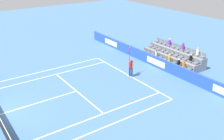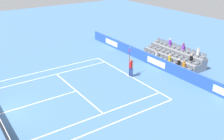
% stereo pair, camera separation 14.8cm
% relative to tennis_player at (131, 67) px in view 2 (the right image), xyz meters
% --- Properties ---
extents(line_baseline, '(10.97, 0.10, 0.01)m').
position_rel_tennis_player_xyz_m(line_baseline, '(0.31, -0.02, -0.99)').
color(line_baseline, white).
rests_on(line_baseline, ground).
extents(line_service, '(8.23, 0.10, 0.01)m').
position_rel_tennis_player_xyz_m(line_service, '(0.31, 5.47, -0.99)').
color(line_service, white).
rests_on(line_service, ground).
extents(line_centre_service, '(0.10, 6.40, 0.01)m').
position_rel_tennis_player_xyz_m(line_centre_service, '(0.31, 8.67, -0.99)').
color(line_centre_service, white).
rests_on(line_centre_service, ground).
extents(line_singles_sideline_left, '(0.10, 11.89, 0.01)m').
position_rel_tennis_player_xyz_m(line_singles_sideline_left, '(4.42, 5.93, -0.99)').
color(line_singles_sideline_left, white).
rests_on(line_singles_sideline_left, ground).
extents(line_singles_sideline_right, '(0.10, 11.89, 0.01)m').
position_rel_tennis_player_xyz_m(line_singles_sideline_right, '(-3.81, 5.93, -0.99)').
color(line_singles_sideline_right, white).
rests_on(line_singles_sideline_right, ground).
extents(line_doubles_sideline_left, '(0.10, 11.89, 0.01)m').
position_rel_tennis_player_xyz_m(line_doubles_sideline_left, '(5.79, 5.93, -0.99)').
color(line_doubles_sideline_left, white).
rests_on(line_doubles_sideline_left, ground).
extents(line_doubles_sideline_right, '(0.10, 11.89, 0.01)m').
position_rel_tennis_player_xyz_m(line_doubles_sideline_right, '(-5.18, 5.93, -0.99)').
color(line_doubles_sideline_right, white).
rests_on(line_doubles_sideline_right, ground).
extents(line_centre_mark, '(0.10, 0.20, 0.01)m').
position_rel_tennis_player_xyz_m(line_centre_mark, '(0.31, 0.08, -0.99)').
color(line_centre_mark, white).
rests_on(line_centre_mark, ground).
extents(sponsor_barrier, '(23.67, 0.22, 1.09)m').
position_rel_tennis_player_xyz_m(sponsor_barrier, '(0.31, -3.55, -0.45)').
color(sponsor_barrier, blue).
rests_on(sponsor_barrier, ground).
extents(tennis_player, '(0.54, 0.41, 2.85)m').
position_rel_tennis_player_xyz_m(tennis_player, '(0.00, 0.00, 0.00)').
color(tennis_player, navy).
rests_on(tennis_player, ground).
extents(stadium_stand, '(6.82, 2.85, 2.19)m').
position_rel_tennis_player_xyz_m(stadium_stand, '(0.29, -5.87, -0.44)').
color(stadium_stand, gray).
rests_on(stadium_stand, ground).
extents(loose_tennis_ball, '(0.07, 0.07, 0.07)m').
position_rel_tennis_player_xyz_m(loose_tennis_ball, '(3.12, 8.22, -0.96)').
color(loose_tennis_ball, '#D1E533').
rests_on(loose_tennis_ball, ground).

